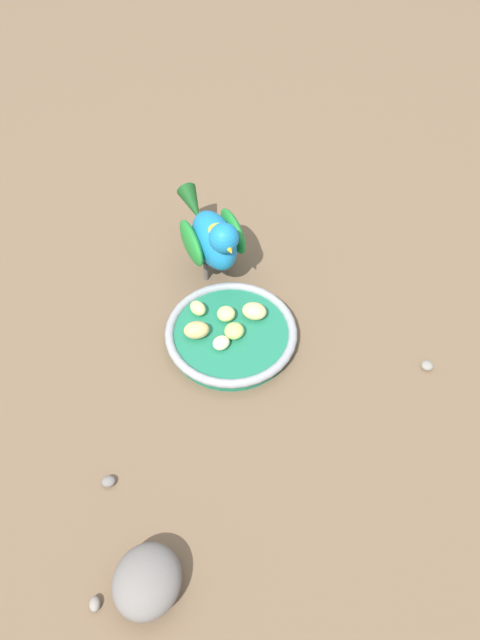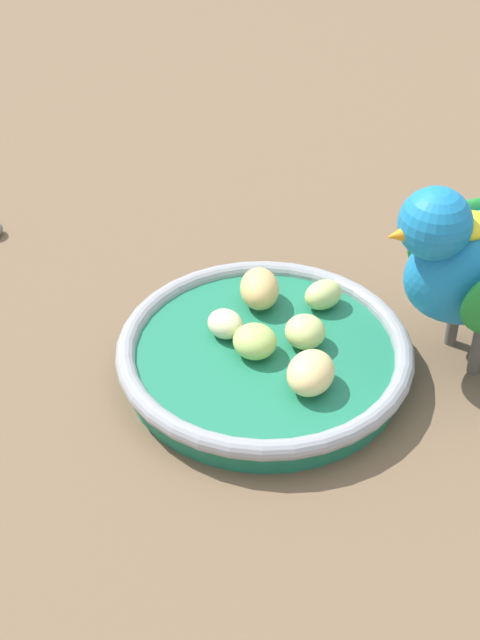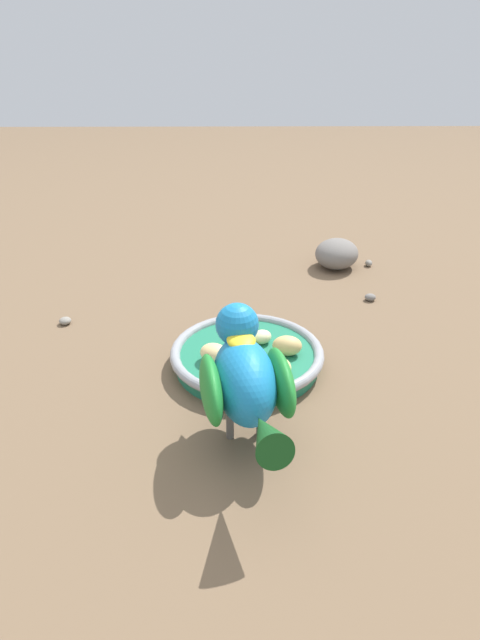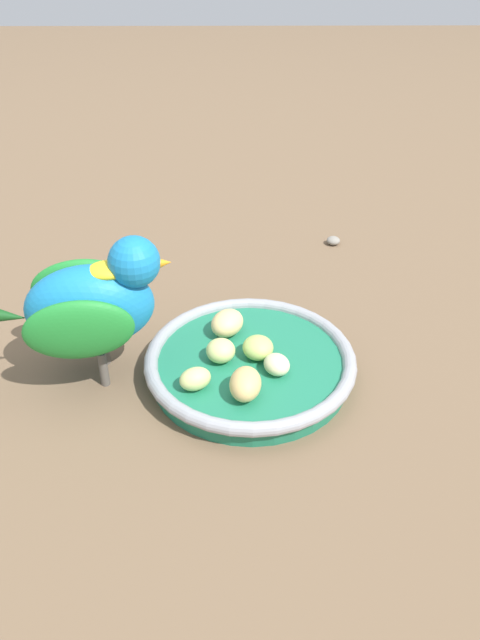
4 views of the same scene
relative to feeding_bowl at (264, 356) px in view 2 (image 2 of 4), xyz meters
The scene contains 8 objects.
ground_plane 0.03m from the feeding_bowl, 111.95° to the left, with size 4.00×4.00×0.00m, color brown.
feeding_bowl is the anchor object (origin of this frame).
apple_piece_0 0.02m from the feeding_bowl, 66.28° to the right, with size 0.03×0.03×0.02m, color #B2CC66.
apple_piece_1 0.07m from the feeding_bowl, 129.60° to the left, with size 0.03×0.02×0.02m, color #C6D17A.
apple_piece_2 0.03m from the feeding_bowl, 92.84° to the left, with size 0.03×0.03×0.02m, color #C6D17A.
apple_piece_3 0.05m from the feeding_bowl, behind, with size 0.04×0.03×0.03m, color tan.
apple_piece_4 0.05m from the feeding_bowl, 27.76° to the left, with size 0.04×0.03×0.02m, color #E5C67F.
apple_piece_5 0.03m from the feeding_bowl, 130.62° to the right, with size 0.03×0.02×0.02m, color beige.
Camera 2 is at (0.48, -0.12, 0.42)m, focal length 51.92 mm.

